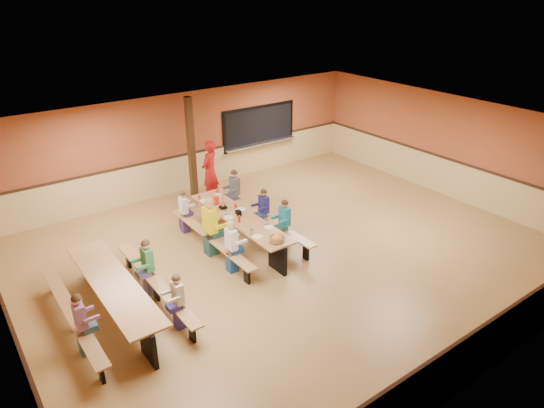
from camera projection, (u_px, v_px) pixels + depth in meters
ground at (289, 253)px, 11.62m from camera, size 12.00×12.00×0.00m
room_envelope at (289, 228)px, 11.32m from camera, size 12.04×10.04×3.02m
kitchen_pass_through at (259, 128)px, 16.01m from camera, size 2.78×0.28×1.38m
structural_post at (191, 148)px, 14.10m from camera, size 0.18×0.18×3.00m
cafeteria_table_main at (240, 224)px, 11.84m from camera, size 1.91×3.70×0.74m
cafeteria_table_second at (115, 292)px, 9.28m from camera, size 1.91×3.70×0.74m
seated_child_white_left at (232, 247)px, 10.66m from camera, size 0.38×0.31×1.24m
seated_adult_yellow at (210, 227)px, 11.30m from camera, size 0.48×0.39×1.43m
seated_child_grey_left at (184, 212)px, 12.37m from camera, size 0.32×0.27×1.12m
seated_child_teal_right at (285, 223)px, 11.72m from camera, size 0.37×0.30×1.20m
seated_child_navy_right at (264, 211)px, 12.36m from camera, size 0.36×0.29×1.19m
seated_child_char_right at (235, 192)px, 13.36m from camera, size 0.39×0.32×1.26m
seated_child_purple_sec at (82, 325)px, 8.28m from camera, size 0.37×0.30×1.21m
seated_child_green_sec at (148, 267)px, 9.91m from camera, size 0.38×0.31×1.23m
seated_child_tan_sec at (178, 302)px, 8.92m from camera, size 0.34×0.28×1.14m
standing_woman at (210, 171)px, 14.01m from camera, size 0.80×0.73×1.84m
punch_pitcher at (216, 200)px, 12.33m from camera, size 0.16×0.16×0.22m
chip_bowl at (277, 239)px, 10.59m from camera, size 0.32×0.32×0.15m
napkin_dispenser at (238, 213)px, 11.77m from camera, size 0.10×0.14×0.13m
condiment_mustard at (235, 218)px, 11.48m from camera, size 0.06×0.06×0.17m
condiment_ketchup at (239, 219)px, 11.44m from camera, size 0.06×0.06×0.17m
table_paddle at (223, 203)px, 12.10m from camera, size 0.16×0.16×0.56m
place_settings at (240, 214)px, 11.72m from camera, size 0.65×3.30×0.11m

